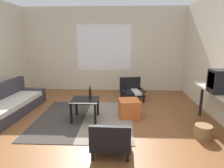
{
  "coord_description": "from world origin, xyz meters",
  "views": [
    {
      "loc": [
        0.54,
        -3.53,
        1.73
      ],
      "look_at": [
        0.36,
        0.79,
        0.72
      ],
      "focal_mm": 31.76,
      "sensor_mm": 36.0,
      "label": 1
    }
  ],
  "objects_px": {
    "couch": "(8,105)",
    "armchair_by_window": "(131,90)",
    "wicker_basket": "(203,132)",
    "clay_vase": "(215,82)",
    "ottoman_orange": "(129,108)",
    "armchair_striped_foreground": "(111,139)",
    "console_shelf": "(222,96)",
    "coffee_table": "(85,104)",
    "glass_bottle": "(90,93)"
  },
  "relations": [
    {
      "from": "couch",
      "to": "armchair_by_window",
      "type": "xyz_separation_m",
      "value": [
        2.91,
        1.35,
        0.04
      ]
    },
    {
      "from": "wicker_basket",
      "to": "clay_vase",
      "type": "bearing_deg",
      "value": 56.38
    },
    {
      "from": "ottoman_orange",
      "to": "clay_vase",
      "type": "xyz_separation_m",
      "value": [
        1.63,
        -0.39,
        0.7
      ]
    },
    {
      "from": "armchair_striped_foreground",
      "to": "wicker_basket",
      "type": "bearing_deg",
      "value": 19.07
    },
    {
      "from": "console_shelf",
      "to": "armchair_striped_foreground",
      "type": "bearing_deg",
      "value": -157.91
    },
    {
      "from": "armchair_by_window",
      "to": "wicker_basket",
      "type": "distance_m",
      "value": 2.57
    },
    {
      "from": "couch",
      "to": "ottoman_orange",
      "type": "xyz_separation_m",
      "value": [
        2.78,
        -0.01,
        -0.02
      ]
    },
    {
      "from": "clay_vase",
      "to": "wicker_basket",
      "type": "height_order",
      "value": "clay_vase"
    },
    {
      "from": "coffee_table",
      "to": "glass_bottle",
      "type": "bearing_deg",
      "value": 46.98
    },
    {
      "from": "console_shelf",
      "to": "glass_bottle",
      "type": "relative_size",
      "value": 6.82
    },
    {
      "from": "coffee_table",
      "to": "armchair_by_window",
      "type": "height_order",
      "value": "armchair_by_window"
    },
    {
      "from": "couch",
      "to": "wicker_basket",
      "type": "height_order",
      "value": "couch"
    },
    {
      "from": "wicker_basket",
      "to": "armchair_by_window",
      "type": "bearing_deg",
      "value": 116.46
    },
    {
      "from": "armchair_striped_foreground",
      "to": "glass_bottle",
      "type": "distance_m",
      "value": 1.51
    },
    {
      "from": "console_shelf",
      "to": "glass_bottle",
      "type": "bearing_deg",
      "value": 166.85
    },
    {
      "from": "glass_bottle",
      "to": "wicker_basket",
      "type": "distance_m",
      "value": 2.32
    },
    {
      "from": "armchair_striped_foreground",
      "to": "wicker_basket",
      "type": "relative_size",
      "value": 2.16
    },
    {
      "from": "armchair_by_window",
      "to": "wicker_basket",
      "type": "xyz_separation_m",
      "value": [
        1.14,
        -2.3,
        -0.14
      ]
    },
    {
      "from": "couch",
      "to": "console_shelf",
      "type": "relative_size",
      "value": 1.19
    },
    {
      "from": "armchair_by_window",
      "to": "clay_vase",
      "type": "relative_size",
      "value": 2.42
    },
    {
      "from": "coffee_table",
      "to": "console_shelf",
      "type": "distance_m",
      "value": 2.65
    },
    {
      "from": "couch",
      "to": "coffee_table",
      "type": "height_order",
      "value": "couch"
    },
    {
      "from": "armchair_striped_foreground",
      "to": "console_shelf",
      "type": "height_order",
      "value": "console_shelf"
    },
    {
      "from": "armchair_by_window",
      "to": "armchair_striped_foreground",
      "type": "bearing_deg",
      "value": -99.12
    },
    {
      "from": "console_shelf",
      "to": "armchair_by_window",
      "type": "bearing_deg",
      "value": 126.36
    },
    {
      "from": "coffee_table",
      "to": "clay_vase",
      "type": "distance_m",
      "value": 2.64
    },
    {
      "from": "couch",
      "to": "coffee_table",
      "type": "relative_size",
      "value": 3.74
    },
    {
      "from": "couch",
      "to": "ottoman_orange",
      "type": "distance_m",
      "value": 2.78
    },
    {
      "from": "coffee_table",
      "to": "clay_vase",
      "type": "height_order",
      "value": "clay_vase"
    },
    {
      "from": "armchair_by_window",
      "to": "armchair_striped_foreground",
      "type": "relative_size",
      "value": 1.14
    },
    {
      "from": "couch",
      "to": "armchair_by_window",
      "type": "bearing_deg",
      "value": 24.88
    },
    {
      "from": "couch",
      "to": "glass_bottle",
      "type": "bearing_deg",
      "value": -3.64
    },
    {
      "from": "couch",
      "to": "ottoman_orange",
      "type": "relative_size",
      "value": 4.77
    },
    {
      "from": "coffee_table",
      "to": "armchair_striped_foreground",
      "type": "bearing_deg",
      "value": -64.22
    },
    {
      "from": "armchair_striped_foreground",
      "to": "ottoman_orange",
      "type": "relative_size",
      "value": 1.44
    },
    {
      "from": "armchair_striped_foreground",
      "to": "wicker_basket",
      "type": "distance_m",
      "value": 1.7
    },
    {
      "from": "glass_bottle",
      "to": "clay_vase",
      "type": "bearing_deg",
      "value": -6.29
    },
    {
      "from": "coffee_table",
      "to": "armchair_striped_foreground",
      "type": "relative_size",
      "value": 0.89
    },
    {
      "from": "coffee_table",
      "to": "console_shelf",
      "type": "height_order",
      "value": "console_shelf"
    },
    {
      "from": "wicker_basket",
      "to": "armchair_striped_foreground",
      "type": "bearing_deg",
      "value": -160.93
    },
    {
      "from": "armchair_by_window",
      "to": "console_shelf",
      "type": "xyz_separation_m",
      "value": [
        1.51,
        -2.05,
        0.45
      ]
    },
    {
      "from": "console_shelf",
      "to": "glass_bottle",
      "type": "distance_m",
      "value": 2.56
    },
    {
      "from": "armchair_striped_foreground",
      "to": "wicker_basket",
      "type": "xyz_separation_m",
      "value": [
        1.6,
        0.55,
        -0.12
      ]
    },
    {
      "from": "console_shelf",
      "to": "clay_vase",
      "type": "distance_m",
      "value": 0.36
    },
    {
      "from": "armchair_by_window",
      "to": "glass_bottle",
      "type": "distance_m",
      "value": 1.79
    },
    {
      "from": "clay_vase",
      "to": "wicker_basket",
      "type": "relative_size",
      "value": 1.02
    },
    {
      "from": "clay_vase",
      "to": "glass_bottle",
      "type": "distance_m",
      "value": 2.52
    },
    {
      "from": "ottoman_orange",
      "to": "glass_bottle",
      "type": "height_order",
      "value": "glass_bottle"
    },
    {
      "from": "coffee_table",
      "to": "clay_vase",
      "type": "xyz_separation_m",
      "value": [
        2.58,
        -0.17,
        0.54
      ]
    },
    {
      "from": "coffee_table",
      "to": "wicker_basket",
      "type": "height_order",
      "value": "coffee_table"
    }
  ]
}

